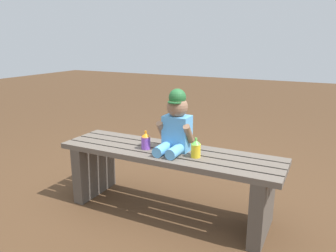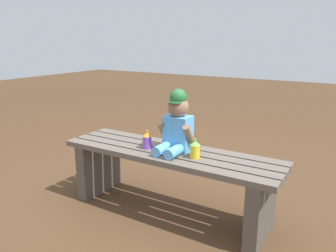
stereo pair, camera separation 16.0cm
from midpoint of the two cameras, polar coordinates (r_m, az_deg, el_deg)
The scene contains 5 objects.
ground_plane at distance 2.34m, azimuth 2.20°, elevation -14.55°, with size 16.00×16.00×0.00m, color #4C331E.
park_bench at distance 2.21m, azimuth 2.28°, elevation -7.85°, with size 1.49×0.40×0.44m.
child_figure at distance 2.10m, azimuth 3.69°, elevation 0.23°, with size 0.23×0.27×0.40m.
sippy_cup_left at distance 2.18m, azimuth -1.57°, elevation -2.45°, with size 0.06×0.06×0.12m.
sippy_cup_right at distance 2.02m, azimuth 6.97°, elevation -3.98°, with size 0.06×0.06×0.12m.
Camera 2 is at (1.05, -1.75, 1.14)m, focal length 35.13 mm.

